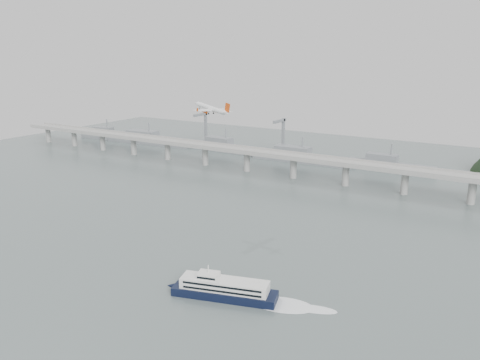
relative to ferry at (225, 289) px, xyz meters
The scene contains 5 objects.
ground 39.85m from the ferry, 153.59° to the left, with size 900.00×900.00×0.00m, color #556262.
bridge 221.10m from the ferry, 99.56° to the left, with size 800.00×22.00×23.90m.
distant_fleet 341.10m from the ferry, 124.02° to the left, with size 453.00×60.90×40.00m.
ferry is the anchor object (origin of this frame).
airliner 137.76m from the ferry, 127.01° to the left, with size 33.49×30.65×8.94m.
Camera 1 is at (145.77, -185.33, 112.59)m, focal length 35.00 mm.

